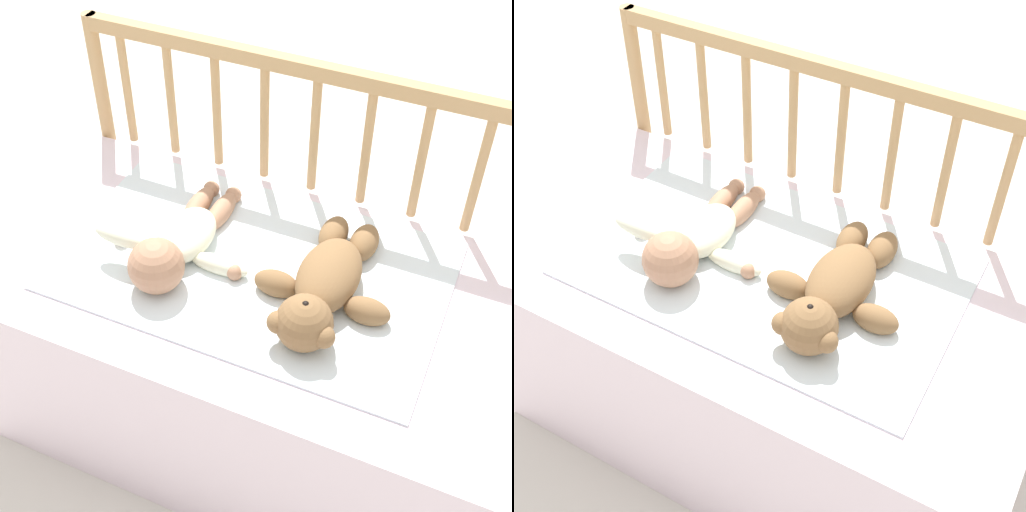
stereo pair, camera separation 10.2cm
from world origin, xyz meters
TOP-DOWN VIEW (x-y plane):
  - ground_plane at (0.00, 0.00)m, footprint 12.00×12.00m
  - crib_mattress at (0.00, 0.00)m, footprint 1.21×0.64m
  - crib_rail at (0.00, 0.34)m, footprint 1.21×0.04m
  - blanket at (-0.02, 0.03)m, footprint 0.83×0.51m
  - teddy_bear at (0.16, -0.00)m, footprint 0.29×0.40m
  - baby at (-0.18, -0.01)m, footprint 0.33×0.40m

SIDE VIEW (x-z plane):
  - ground_plane at x=0.00m, z-range 0.00..0.00m
  - crib_mattress at x=0.00m, z-range 0.00..0.53m
  - blanket at x=-0.02m, z-range 0.53..0.54m
  - baby at x=-0.18m, z-range 0.51..0.63m
  - teddy_bear at x=0.16m, z-range 0.52..0.64m
  - crib_rail at x=0.00m, z-range 0.18..1.05m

